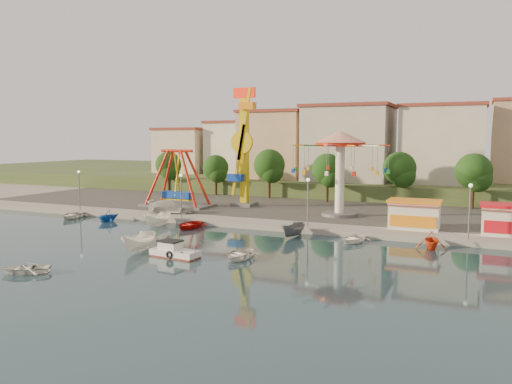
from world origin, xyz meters
The scene contains 36 objects.
ground centered at (0.00, 0.00, 0.00)m, with size 200.00×200.00×0.00m, color #132A35.
quay_deck centered at (0.00, 62.00, 0.30)m, with size 200.00×100.00×0.60m, color #9E998E.
asphalt_pad centered at (0.00, 30.00, 0.60)m, with size 90.00×28.00×0.01m, color #4C4944.
hill_terrace centered at (0.00, 67.00, 1.50)m, with size 200.00×60.00×3.00m, color #384C26.
pirate_ship_ride centered at (-13.93, 21.29, 4.39)m, with size 10.00×5.00×8.00m.
kamikaze_tower centered at (-5.36, 25.20, 8.60)m, with size 3.60×3.10×16.50m.
wave_swinger centered at (9.13, 21.97, 8.20)m, with size 11.60×11.60×10.40m.
booth_left centered at (18.64, 16.49, 2.16)m, with size 5.40×3.78×3.08m.
booth_mid centered at (27.60, 16.49, 2.16)m, with size 5.40×3.78×3.08m.
lamp_post_0 centered at (-24.00, 13.00, 3.10)m, with size 0.14×0.14×5.00m, color #59595E.
lamp_post_1 centered at (-8.00, 13.00, 3.10)m, with size 0.14×0.14×5.00m, color #59595E.
lamp_post_2 centered at (8.00, 13.00, 3.10)m, with size 0.14×0.14×5.00m, color #59595E.
lamp_post_3 centered at (24.00, 13.00, 3.10)m, with size 0.14×0.14×5.00m, color #59595E.
tree_0 centered at (-26.00, 36.98, 5.47)m, with size 4.60×4.60×7.19m.
tree_1 centered at (-16.00, 36.24, 5.20)m, with size 4.35×4.35×6.80m.
tree_2 centered at (-6.00, 35.81, 5.92)m, with size 5.02×5.02×7.85m.
tree_3 centered at (4.00, 34.36, 5.55)m, with size 4.68×4.68×7.32m.
tree_4 centered at (14.00, 37.35, 5.75)m, with size 4.86×4.86×7.60m.
tree_5 centered at (24.00, 35.54, 5.71)m, with size 4.83×4.83×7.54m.
building_0 centered at (-33.37, 46.06, 8.93)m, with size 9.26×9.53×11.87m, color beige.
building_1 centered at (-21.33, 51.38, 7.32)m, with size 12.33×9.01×8.63m, color silver.
building_2 centered at (-8.19, 51.96, 8.62)m, with size 11.95×9.28×11.23m, color tan.
building_3 centered at (5.60, 48.80, 7.60)m, with size 12.59×10.50×9.20m, color beige.
building_4 centered at (19.07, 52.20, 7.62)m, with size 10.75×9.23×9.24m, color beige.
cabin_motorboat centered at (1.15, -2.51, 0.41)m, with size 4.45×2.02×1.52m.
rowboat_a centered at (6.56, -0.82, 0.41)m, with size 2.84×3.98×0.82m, color white.
rowboat_b centered at (-6.11, -11.45, 0.37)m, with size 2.52×3.53×0.73m, color white.
skiff centered at (-2.86, -2.01, 0.85)m, with size 1.66×4.42×1.71m, color white.
van centered at (-11.08, 15.55, 1.44)m, with size 2.34×5.76×1.67m, color beige.
moored_boat_0 centered at (-22.31, 9.80, 0.43)m, with size 2.98×4.17×0.86m, color silver.
moored_boat_1 centered at (-16.51, 9.80, 0.75)m, with size 2.46×2.85×1.50m, color #1450B4.
moored_boat_2 centered at (-9.21, 9.80, 0.79)m, with size 1.53×4.08×1.58m, color white.
moored_boat_3 centered at (-4.93, 9.80, 0.44)m, with size 3.02×4.22×0.87m, color #B2110E.
moored_boat_5 centered at (7.54, 9.80, 0.74)m, with size 1.45×3.85×1.49m, color #5D5E62.
moored_boat_6 centered at (13.70, 9.80, 0.38)m, with size 2.65×3.71×0.77m, color white.
moored_boat_7 centered at (20.94, 9.80, 0.83)m, with size 2.73×3.17×1.67m, color red.
Camera 1 is at (24.64, -37.75, 10.02)m, focal length 35.00 mm.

